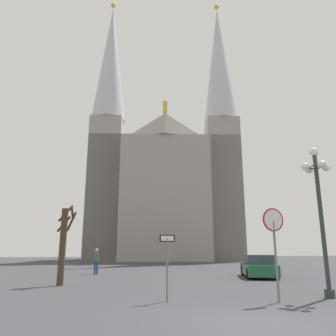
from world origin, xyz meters
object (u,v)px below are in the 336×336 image
(street_lamp, at_px, (320,203))
(parked_car_near_green, at_px, (258,266))
(pedestrian_walking, at_px, (96,259))
(stop_sign, at_px, (274,235))
(one_way_arrow_sign, at_px, (167,259))
(cathedral, at_px, (164,179))
(bare_tree, at_px, (63,243))

(street_lamp, bearing_deg, parked_car_near_green, 82.64)
(pedestrian_walking, bearing_deg, stop_sign, -62.92)
(parked_car_near_green, bearing_deg, one_way_arrow_sign, -130.66)
(stop_sign, bearing_deg, cathedral, 87.23)
(cathedral, bearing_deg, street_lamp, -89.18)
(stop_sign, bearing_deg, pedestrian_walking, 117.08)
(cathedral, xyz_separation_m, street_lamp, (0.52, -36.24, -8.33))
(parked_car_near_green, bearing_deg, street_lamp, -97.36)
(stop_sign, relative_size, parked_car_near_green, 0.69)
(parked_car_near_green, distance_m, pedestrian_walking, 10.78)
(bare_tree, bearing_deg, parked_car_near_green, 13.19)
(stop_sign, distance_m, pedestrian_walking, 14.60)
(one_way_arrow_sign, distance_m, bare_tree, 7.05)
(bare_tree, xyz_separation_m, pedestrian_walking, (1.34, 6.64, -0.97))
(one_way_arrow_sign, bearing_deg, pedestrian_walking, 103.69)
(cathedral, xyz_separation_m, stop_sign, (-1.78, -36.86, -9.57))
(cathedral, bearing_deg, parked_car_near_green, -86.71)
(one_way_arrow_sign, xyz_separation_m, pedestrian_walking, (-2.97, 12.18, -0.35))
(stop_sign, height_order, street_lamp, street_lamp)
(parked_car_near_green, bearing_deg, pedestrian_walking, 158.33)
(cathedral, height_order, pedestrian_walking, cathedral)
(street_lamp, bearing_deg, bare_tree, 150.96)
(bare_tree, distance_m, parked_car_near_green, 11.74)
(pedestrian_walking, bearing_deg, bare_tree, -101.45)
(parked_car_near_green, bearing_deg, cathedral, 93.29)
(one_way_arrow_sign, height_order, street_lamp, street_lamp)
(stop_sign, distance_m, one_way_arrow_sign, 3.83)
(stop_sign, distance_m, bare_tree, 10.17)
(bare_tree, bearing_deg, pedestrian_walking, 78.55)
(pedestrian_walking, bearing_deg, one_way_arrow_sign, -76.31)
(stop_sign, bearing_deg, street_lamp, 15.02)
(street_lamp, distance_m, parked_car_near_green, 8.89)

